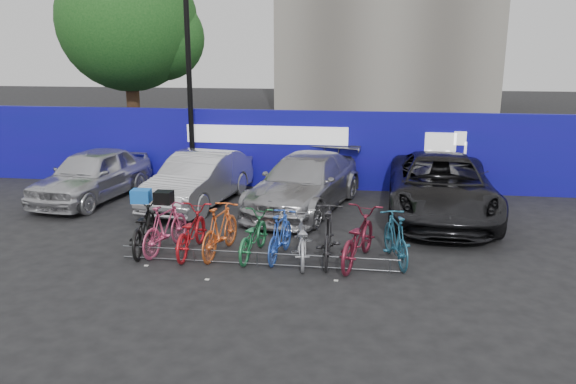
% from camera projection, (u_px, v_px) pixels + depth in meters
% --- Properties ---
extents(ground, '(100.00, 100.00, 0.00)m').
position_uv_depth(ground, '(263.00, 255.00, 11.75)').
color(ground, black).
rests_on(ground, ground).
extents(hoarding, '(22.00, 0.18, 2.40)m').
position_uv_depth(hoarding, '(299.00, 149.00, 17.20)').
color(hoarding, '#150B9C').
rests_on(hoarding, ground).
extents(tree, '(5.40, 5.20, 7.80)m').
position_uv_depth(tree, '(134.00, 25.00, 21.08)').
color(tree, '#382314').
rests_on(tree, ground).
extents(lamppost, '(0.25, 0.50, 6.11)m').
position_uv_depth(lamppost, '(189.00, 81.00, 16.56)').
color(lamppost, black).
rests_on(lamppost, ground).
extents(bike_rack, '(5.60, 0.03, 0.30)m').
position_uv_depth(bike_rack, '(257.00, 258.00, 11.14)').
color(bike_rack, '#595B60').
rests_on(bike_rack, ground).
extents(car_0, '(2.30, 4.49, 1.46)m').
position_uv_depth(car_0, '(92.00, 175.00, 15.93)').
color(car_0, silver).
rests_on(car_0, ground).
extents(car_1, '(2.21, 4.54, 1.43)m').
position_uv_depth(car_1, '(199.00, 179.00, 15.44)').
color(car_1, '#B4B5BA').
rests_on(car_1, ground).
extents(car_2, '(3.21, 5.32, 1.44)m').
position_uv_depth(car_2, '(305.00, 183.00, 15.03)').
color(car_2, '#9B9B9F').
rests_on(car_2, ground).
extents(car_3, '(2.82, 5.72, 1.56)m').
position_uv_depth(car_3, '(441.00, 187.00, 14.35)').
color(car_3, black).
rests_on(car_3, ground).
extents(bike_0, '(1.04, 2.10, 1.05)m').
position_uv_depth(bike_0, '(143.00, 226.00, 11.98)').
color(bike_0, black).
rests_on(bike_0, ground).
extents(bike_1, '(0.83, 1.82, 1.06)m').
position_uv_depth(bike_1, '(166.00, 227.00, 11.88)').
color(bike_1, '#CE4773').
rests_on(bike_1, ground).
extents(bike_2, '(0.65, 1.85, 0.97)m').
position_uv_depth(bike_2, '(191.00, 231.00, 11.77)').
color(bike_2, red).
rests_on(bike_2, ground).
extents(bike_3, '(0.77, 1.86, 1.09)m').
position_uv_depth(bike_3, '(220.00, 230.00, 11.68)').
color(bike_3, '#DE5C23').
rests_on(bike_3, ground).
extents(bike_4, '(0.79, 1.79, 0.91)m').
position_uv_depth(bike_4, '(253.00, 235.00, 11.60)').
color(bike_4, '#22723F').
rests_on(bike_4, ground).
extents(bike_5, '(0.67, 1.70, 0.99)m').
position_uv_depth(bike_5, '(280.00, 235.00, 11.49)').
color(bike_5, blue).
rests_on(bike_5, ground).
extents(bike_6, '(0.90, 1.89, 0.96)m').
position_uv_depth(bike_6, '(301.00, 239.00, 11.35)').
color(bike_6, '#A6A8AE').
rests_on(bike_6, ground).
extents(bike_7, '(0.59, 1.90, 1.14)m').
position_uv_depth(bike_7, '(328.00, 235.00, 11.31)').
color(bike_7, '#242326').
rests_on(bike_7, ground).
extents(bike_8, '(1.22, 2.18, 1.09)m').
position_uv_depth(bike_8, '(357.00, 238.00, 11.20)').
color(bike_8, maroon).
rests_on(bike_8, ground).
extents(bike_9, '(0.87, 1.79, 1.04)m').
position_uv_depth(bike_9, '(396.00, 238.00, 11.25)').
color(bike_9, '#215E7A').
rests_on(bike_9, ground).
extents(cargo_crate, '(0.42, 0.33, 0.28)m').
position_uv_depth(cargo_crate, '(141.00, 196.00, 11.81)').
color(cargo_crate, blue).
rests_on(cargo_crate, bike_0).
extents(cargo_topcase, '(0.36, 0.32, 0.26)m').
position_uv_depth(cargo_topcase, '(164.00, 197.00, 11.72)').
color(cargo_topcase, black).
rests_on(cargo_topcase, bike_1).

